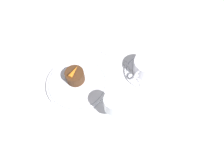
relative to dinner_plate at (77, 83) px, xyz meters
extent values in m
plane|color=white|center=(-0.02, 0.01, -0.01)|extent=(3.00, 3.00, 0.00)
cylinder|color=white|center=(0.00, 0.00, 0.00)|extent=(0.23, 0.23, 0.01)
torus|color=#999EA8|center=(0.00, 0.00, 0.00)|extent=(0.22, 0.22, 0.00)
cylinder|color=white|center=(-0.22, 0.15, 0.00)|extent=(0.15, 0.15, 0.01)
torus|color=#999EA8|center=(-0.22, 0.15, 0.00)|extent=(0.14, 0.14, 0.00)
cylinder|color=white|center=(-0.22, 0.15, 0.03)|extent=(0.10, 0.10, 0.06)
cylinder|color=#9E7A4C|center=(-0.22, 0.15, 0.04)|extent=(0.08, 0.08, 0.05)
torus|color=white|center=(-0.16, 0.15, 0.04)|extent=(0.04, 0.01, 0.04)
cube|color=silver|center=(-0.18, 0.12, 0.00)|extent=(0.03, 0.10, 0.00)
ellipsoid|color=silver|center=(-0.16, 0.18, 0.00)|extent=(0.02, 0.03, 0.00)
cylinder|color=silver|center=(-0.01, 0.18, -0.01)|extent=(0.06, 0.06, 0.01)
cylinder|color=silver|center=(-0.01, 0.18, 0.02)|extent=(0.01, 0.01, 0.05)
cylinder|color=silver|center=(-0.01, 0.18, 0.08)|extent=(0.07, 0.07, 0.06)
cylinder|color=#5B0F1E|center=(-0.01, 0.18, 0.07)|extent=(0.06, 0.06, 0.03)
cube|color=silver|center=(-0.17, -0.05, -0.01)|extent=(0.04, 0.15, 0.01)
cube|color=silver|center=(-0.19, 0.05, -0.01)|extent=(0.03, 0.05, 0.01)
cylinder|color=#4C2D19|center=(-0.01, -0.01, 0.03)|extent=(0.07, 0.07, 0.05)
cone|color=orange|center=(-0.01, -0.01, 0.06)|extent=(0.05, 0.03, 0.02)
camera|label=1|loc=(0.20, 0.36, 0.72)|focal=35.00mm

